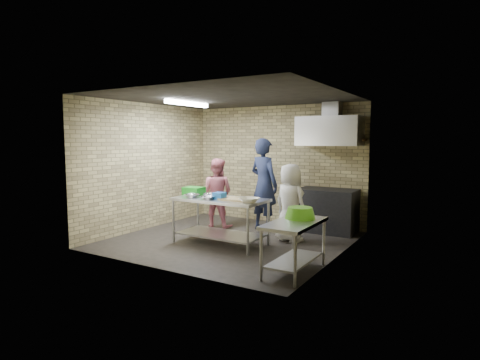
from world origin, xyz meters
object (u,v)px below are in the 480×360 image
(green_basin, at_px, (300,213))
(bottle_red, at_px, (335,135))
(stove, at_px, (327,210))
(man_navy, at_px, (264,184))
(side_counter, at_px, (294,247))
(green_crate, at_px, (194,191))
(woman_white, at_px, (290,203))
(woman_pink, at_px, (217,193))
(prep_table, at_px, (220,221))
(blue_tub, at_px, (219,196))
(bottle_green, at_px, (354,135))

(green_basin, height_order, bottle_red, bottle_red)
(stove, height_order, man_navy, man_navy)
(side_counter, relative_size, green_crate, 3.16)
(green_crate, height_order, bottle_red, bottle_red)
(green_crate, relative_size, woman_white, 0.26)
(green_basin, relative_size, woman_pink, 0.30)
(woman_white, bearing_deg, woman_pink, 9.88)
(prep_table, relative_size, blue_tub, 9.00)
(green_basin, distance_m, woman_pink, 3.14)
(bottle_green, bearing_deg, man_navy, -154.89)
(green_basin, distance_m, bottle_red, 3.01)
(prep_table, relative_size, woman_white, 1.16)
(bottle_green, bearing_deg, bottle_red, 180.00)
(green_crate, bearing_deg, woman_white, 22.70)
(stove, height_order, woman_pink, woman_pink)
(man_navy, distance_m, woman_pink, 1.08)
(blue_tub, bearing_deg, woman_white, 44.03)
(green_basin, height_order, woman_white, woman_white)
(side_counter, height_order, woman_pink, woman_pink)
(blue_tub, height_order, woman_white, woman_white)
(green_crate, relative_size, man_navy, 0.19)
(prep_table, height_order, bottle_red, bottle_red)
(bottle_green, relative_size, woman_white, 0.10)
(stove, relative_size, green_basin, 2.61)
(bottle_green, bearing_deg, woman_white, -119.88)
(prep_table, xyz_separation_m, stove, (1.36, 1.97, 0.02))
(stove, relative_size, bottle_green, 8.00)
(woman_pink, xyz_separation_m, woman_white, (1.89, -0.31, -0.02))
(bottle_red, relative_size, man_navy, 0.09)
(bottle_red, relative_size, woman_white, 0.12)
(man_navy, bearing_deg, prep_table, 100.77)
(stove, bearing_deg, man_navy, -156.03)
(man_navy, bearing_deg, bottle_green, -138.08)
(green_basin, bearing_deg, man_navy, 129.86)
(side_counter, xyz_separation_m, woman_white, (-0.79, 1.62, 0.36))
(stove, bearing_deg, blue_tub, -122.33)
(stove, relative_size, woman_pink, 0.79)
(side_counter, relative_size, stove, 1.00)
(prep_table, distance_m, man_navy, 1.54)
(green_basin, bearing_deg, green_crate, 165.38)
(side_counter, xyz_separation_m, bottle_red, (-0.40, 2.99, 1.65))
(prep_table, xyz_separation_m, bottle_green, (1.81, 2.21, 1.59))
(side_counter, distance_m, bottle_red, 3.44)
(green_crate, height_order, woman_pink, woman_pink)
(prep_table, distance_m, blue_tub, 0.50)
(stove, bearing_deg, side_counter, -80.71)
(woman_white, bearing_deg, stove, -87.46)
(side_counter, height_order, green_crate, green_crate)
(green_basin, height_order, bottle_green, bottle_green)
(side_counter, bearing_deg, green_crate, 160.29)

